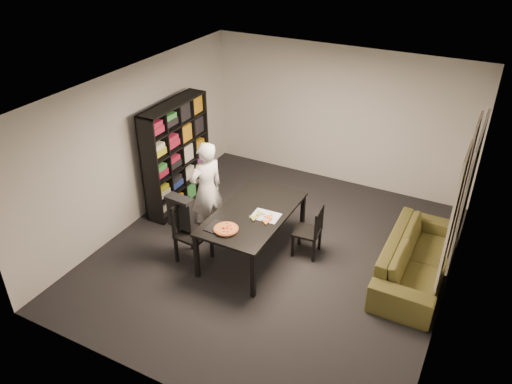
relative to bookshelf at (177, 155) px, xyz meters
The scene contains 16 objects.
room 2.26m from the bookshelf, 15.56° to the right, with size 5.01×5.51×2.61m.
window_pane 4.67m from the bookshelf, ahead, with size 0.02×1.40×1.60m, color black.
window_frame 4.67m from the bookshelf, ahead, with size 0.03×1.52×1.72m, color white.
curtain_left 4.59m from the bookshelf, ahead, with size 0.03×0.70×2.25m, color beige.
curtain_right 4.59m from the bookshelf, ahead, with size 0.03×0.70×2.25m, color beige.
bookshelf is the anchor object (origin of this frame).
dining_table 2.02m from the bookshelf, 21.36° to the right, with size 1.01×1.82×0.76m.
chair_left 1.69m from the bookshelf, 50.08° to the right, with size 0.48×0.48×0.95m.
chair_right 2.73m from the bookshelf, ahead, with size 0.42×0.42×0.83m.
draped_jacket 1.56m from the bookshelf, 53.47° to the right, with size 0.45×0.22×0.53m.
person 1.12m from the bookshelf, 30.62° to the right, with size 0.59×0.39×1.62m, color white.
baking_tray 2.14m from the bookshelf, 38.20° to the right, with size 0.40×0.32×0.01m, color black.
pepperoni_pizza 2.21m from the bookshelf, 37.00° to the right, with size 0.35×0.35×0.03m.
kitchen_towel 2.22m from the bookshelf, 19.55° to the right, with size 0.40×0.30×0.01m, color silver.
pizza_slices 2.22m from the bookshelf, 21.49° to the right, with size 0.37×0.31×0.01m, color #CF8940, non-canonical shape.
sofa 4.24m from the bookshelf, ahead, with size 2.14×0.84×0.63m, color #44441B.
Camera 1 is at (2.62, -5.62, 4.74)m, focal length 35.00 mm.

